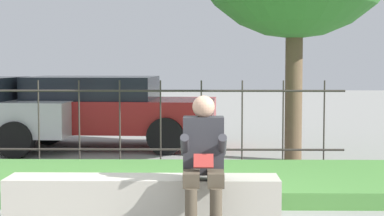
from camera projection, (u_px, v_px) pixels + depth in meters
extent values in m
cube|color=#B7B2A3|center=(143.00, 202.00, 6.24)|extent=(2.64, 0.46, 0.49)
cylinder|color=#4C4233|center=(191.00, 211.00, 5.66)|extent=(0.11, 0.11, 0.40)
cube|color=#4C4233|center=(191.00, 177.00, 5.85)|extent=(0.15, 0.42, 0.13)
cylinder|color=#4C4233|center=(216.00, 211.00, 5.65)|extent=(0.11, 0.11, 0.40)
cube|color=#4C4233|center=(216.00, 178.00, 5.84)|extent=(0.15, 0.42, 0.13)
cube|color=#333338|center=(203.00, 145.00, 6.04)|extent=(0.38, 0.24, 0.54)
sphere|color=tan|center=(204.00, 107.00, 5.99)|extent=(0.21, 0.21, 0.21)
cylinder|color=#333338|center=(185.00, 145.00, 5.88)|extent=(0.08, 0.29, 0.24)
cylinder|color=#333338|center=(222.00, 145.00, 5.87)|extent=(0.08, 0.29, 0.24)
cube|color=#B2332D|center=(204.00, 161.00, 5.78)|extent=(0.18, 0.09, 0.13)
cube|color=#4C893D|center=(128.00, 181.00, 8.14)|extent=(8.23, 2.39, 0.19)
cylinder|color=#332D28|center=(140.00, 149.00, 9.82)|extent=(6.23, 0.03, 0.03)
cylinder|color=#332D28|center=(140.00, 91.00, 9.75)|extent=(6.23, 0.03, 0.03)
cylinder|color=#332D28|center=(39.00, 124.00, 9.81)|extent=(0.02, 0.02, 1.32)
cylinder|color=#332D28|center=(79.00, 124.00, 9.80)|extent=(0.02, 0.02, 1.32)
cylinder|color=#332D28|center=(120.00, 124.00, 9.80)|extent=(0.02, 0.02, 1.32)
cylinder|color=#332D28|center=(161.00, 124.00, 9.79)|extent=(0.02, 0.02, 1.32)
cylinder|color=#332D28|center=(201.00, 124.00, 9.78)|extent=(0.02, 0.02, 1.32)
cylinder|color=#332D28|center=(242.00, 124.00, 9.77)|extent=(0.02, 0.02, 1.32)
cylinder|color=#332D28|center=(283.00, 124.00, 9.76)|extent=(0.02, 0.02, 1.32)
cylinder|color=#332D28|center=(324.00, 124.00, 9.75)|extent=(0.02, 0.02, 1.32)
cylinder|color=black|center=(15.00, 140.00, 10.67)|extent=(0.63, 0.25, 0.62)
cylinder|color=black|center=(49.00, 129.00, 12.45)|extent=(0.63, 0.25, 0.62)
cube|color=maroon|center=(102.00, 115.00, 12.02)|extent=(4.32, 2.08, 0.58)
cube|color=black|center=(93.00, 88.00, 12.00)|extent=(2.41, 1.74, 0.42)
cylinder|color=black|center=(165.00, 136.00, 11.05)|extent=(0.66, 0.24, 0.65)
cylinder|color=black|center=(176.00, 126.00, 12.83)|extent=(0.66, 0.24, 0.65)
cylinder|color=black|center=(18.00, 135.00, 11.25)|extent=(0.66, 0.24, 0.65)
cylinder|color=black|center=(48.00, 125.00, 13.03)|extent=(0.66, 0.24, 0.65)
cylinder|color=brown|center=(294.00, 75.00, 10.31)|extent=(0.28, 0.28, 2.79)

